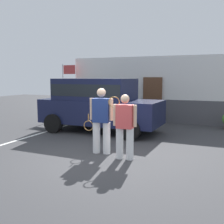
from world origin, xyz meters
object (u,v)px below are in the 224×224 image
Objects in this scene: parked_suv at (99,102)px; tennis_player_man at (101,120)px; flag_pole at (66,81)px; tennis_player_woman at (125,126)px.

parked_suv is 3.07m from tennis_player_man.
tennis_player_man is at bearing -49.73° from flag_pole.
tennis_player_woman is (0.78, -0.26, -0.06)m from tennis_player_man.
tennis_player_woman is at bearing -46.54° from flag_pole.
flag_pole is at bearing -55.77° from tennis_player_man.
tennis_player_man is 7.11m from flag_pole.
tennis_player_woman is 7.83m from flag_pole.
tennis_player_woman is 0.61× the size of flag_pole.
tennis_player_woman is at bearing 155.69° from tennis_player_man.
flag_pole reaches higher than parked_suv.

